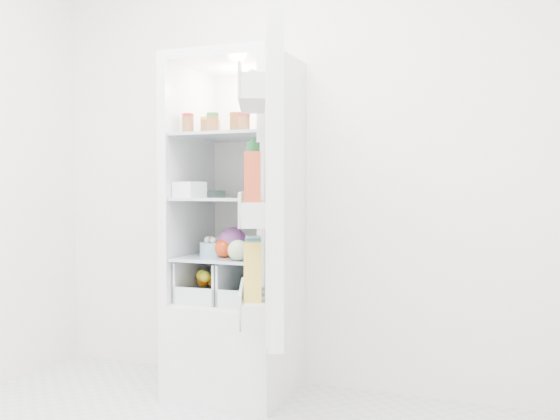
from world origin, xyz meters
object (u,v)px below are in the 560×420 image
at_px(mushroom_bowl, 214,249).
at_px(fridge_door, 267,191).
at_px(refrigerator, 239,269).
at_px(red_cabbage, 232,242).

relative_size(mushroom_bowl, fridge_door, 0.12).
relative_size(refrigerator, red_cabbage, 11.60).
height_order(red_cabbage, fridge_door, fridge_door).
xyz_separation_m(mushroom_bowl, fridge_door, (0.51, -0.49, 0.31)).
bearing_deg(mushroom_bowl, fridge_door, -44.27).
xyz_separation_m(red_cabbage, fridge_door, (0.40, -0.50, 0.27)).
distance_m(mushroom_bowl, fridge_door, 0.77).
relative_size(refrigerator, fridge_door, 1.38).
bearing_deg(refrigerator, mushroom_bowl, -126.77).
distance_m(refrigerator, red_cabbage, 0.20).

